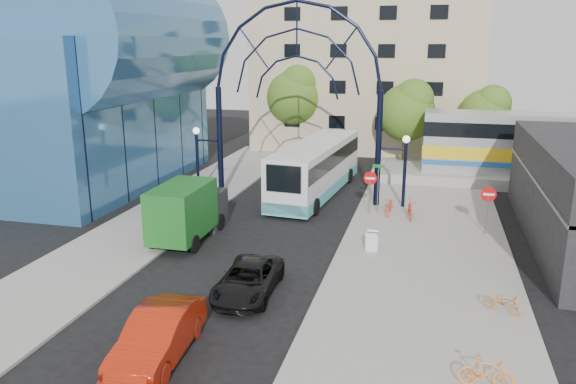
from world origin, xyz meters
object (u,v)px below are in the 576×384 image
(sandwich_board, at_px, (372,239))
(bike_far_b, at_px, (486,373))
(street_name_sign, at_px, (378,178))
(tree_north_b, at_px, (296,94))
(tree_north_c, at_px, (486,113))
(red_sedan, at_px, (158,336))
(do_not_enter_sign, at_px, (488,199))
(green_truck, at_px, (189,210))
(bike_near_b, at_px, (410,209))
(stop_sign, at_px, (370,182))
(gateway_arch, at_px, (297,62))
(tree_north_a, at_px, (408,109))
(city_bus, at_px, (316,168))
(bike_near_a, at_px, (390,205))
(black_suv, at_px, (248,280))
(bike_far_a, at_px, (504,302))

(sandwich_board, xyz_separation_m, bike_far_b, (4.32, -10.05, -0.15))
(street_name_sign, xyz_separation_m, tree_north_b, (-9.08, 17.33, 3.14))
(tree_north_c, xyz_separation_m, red_sedan, (-12.03, -32.72, -3.50))
(do_not_enter_sign, relative_size, sandwich_board, 2.51)
(do_not_enter_sign, bearing_deg, bike_far_b, -94.40)
(green_truck, xyz_separation_m, bike_near_b, (10.73, 5.83, -0.81))
(stop_sign, relative_size, tree_north_b, 0.31)
(stop_sign, distance_m, red_sedan, 17.49)
(gateway_arch, bearing_deg, tree_north_a, 62.83)
(tree_north_a, relative_size, city_bus, 0.56)
(do_not_enter_sign, relative_size, tree_north_b, 0.31)
(red_sedan, bearing_deg, street_name_sign, 69.58)
(street_name_sign, xyz_separation_m, sandwich_board, (0.40, -6.62, -1.39))
(green_truck, bearing_deg, bike_near_a, 33.14)
(street_name_sign, distance_m, city_bus, 5.49)
(do_not_enter_sign, distance_m, green_truck, 15.20)
(bike_near_b, bearing_deg, street_name_sign, 147.29)
(sandwich_board, bearing_deg, black_suv, -126.85)
(gateway_arch, xyz_separation_m, bike_near_b, (7.11, -2.30, -7.88))
(tree_north_c, distance_m, bike_far_b, 32.29)
(tree_north_b, distance_m, bike_near_a, 20.70)
(red_sedan, relative_size, bike_near_a, 2.46)
(stop_sign, bearing_deg, sandwich_board, -82.43)
(gateway_arch, xyz_separation_m, green_truck, (-3.62, -8.13, -7.08))
(bike_far_b, bearing_deg, bike_near_a, 13.10)
(tree_north_a, xyz_separation_m, green_truck, (-9.74, -20.05, -3.13))
(tree_north_a, height_order, green_truck, tree_north_a)
(do_not_enter_sign, bearing_deg, tree_north_a, 107.03)
(bike_far_b, bearing_deg, tree_north_b, 21.57)
(stop_sign, bearing_deg, tree_north_c, 65.31)
(stop_sign, relative_size, tree_north_c, 0.38)
(street_name_sign, distance_m, bike_near_a, 1.71)
(sandwich_board, distance_m, tree_north_a, 20.33)
(bike_far_b, bearing_deg, stop_sign, 17.14)
(tree_north_c, bearing_deg, sandwich_board, -106.55)
(gateway_arch, bearing_deg, stop_sign, -22.63)
(stop_sign, distance_m, bike_near_b, 2.68)
(street_name_sign, distance_m, bike_far_b, 17.39)
(street_name_sign, bearing_deg, tree_north_a, 86.04)
(tree_north_a, height_order, bike_far_b, tree_north_a)
(street_name_sign, relative_size, bike_far_b, 1.78)
(tree_north_b, xyz_separation_m, black_suv, (5.24, -29.61, -4.64))
(city_bus, height_order, bike_near_b, city_bus)
(tree_north_b, relative_size, bike_near_a, 4.17)
(sandwich_board, bearing_deg, bike_far_b, -66.75)
(bike_near_b, bearing_deg, tree_north_c, 65.41)
(bike_far_a, bearing_deg, gateway_arch, 67.01)
(tree_north_b, xyz_separation_m, red_sedan, (3.97, -34.72, -4.49))
(tree_north_a, xyz_separation_m, bike_far_a, (4.81, -24.93, -4.09))
(city_bus, height_order, black_suv, city_bus)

